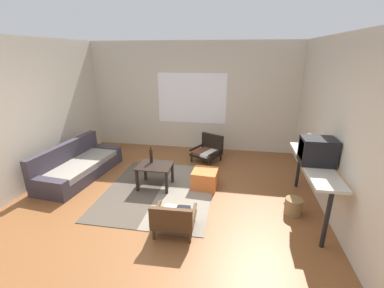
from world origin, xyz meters
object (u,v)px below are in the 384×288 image
Objects in this scene: couch at (78,167)px; glass_bottle at (151,156)px; armchair_striped_foreground at (173,218)px; ottoman_orange at (205,179)px; clay_vase at (308,145)px; console_shelf at (314,167)px; coffee_table at (155,170)px; armchair_by_window at (208,149)px; crt_television at (317,151)px; wicker_basket at (293,206)px.

glass_bottle is (1.60, -0.05, 0.37)m from couch.
couch is at bearing 148.69° from armchair_striped_foreground.
clay_vase is at bearing -0.74° from ottoman_orange.
console_shelf reaches higher than couch.
armchair_by_window is (0.84, 1.48, -0.09)m from coffee_table.
crt_television is 2.84m from glass_bottle.
clay_vase is at bearing 89.67° from crt_television.
armchair_by_window is at bearing 133.63° from crt_television.
crt_television is at bearing -11.07° from glass_bottle.
ottoman_orange reaches higher than wicker_basket.
ottoman_orange is (2.62, -0.02, -0.04)m from couch.
couch is 3.33× the size of armchair_striped_foreground.
couch is 4.16m from wicker_basket.
armchair_by_window is at bearing 27.21° from couch.
clay_vase is (2.64, 0.13, 0.60)m from coffee_table.
clay_vase is 1.06m from wicker_basket.
armchair_striped_foreground is at bearing -93.75° from armchair_by_window.
armchair_striped_foreground is at bearing -31.31° from couch.
armchair_by_window reaches higher than wicker_basket.
coffee_table is (1.70, -0.17, 0.15)m from couch.
coffee_table reaches higher than ottoman_orange.
crt_television reaches higher than wicker_basket.
couch is 1.12× the size of console_shelf.
glass_bottle is at bearing -124.74° from armchair_by_window.
glass_bottle reaches higher than couch.
ottoman_orange is (0.27, 1.42, -0.08)m from armchair_striped_foreground.
armchair_by_window is 2.36m from clay_vase.
crt_television reaches higher than coffee_table.
console_shelf is at bearing -7.72° from coffee_table.
ottoman_orange is 1.89m from console_shelf.
wicker_basket is (-0.23, -0.06, -0.93)m from crt_television.
glass_bottle is at bearing 130.04° from coffee_table.
armchair_striped_foreground reaches higher than wicker_basket.
coffee_table is 0.35× the size of console_shelf.
armchair_by_window reaches higher than ottoman_orange.
clay_vase reaches higher than armchair_striped_foreground.
armchair_striped_foreground reaches higher than ottoman_orange.
console_shelf reaches higher than armchair_by_window.
clay_vase reaches higher than wicker_basket.
clay_vase is (1.81, -1.35, 0.70)m from armchair_by_window.
console_shelf is at bearing 26.74° from wicker_basket.
clay_vase is at bearing 35.05° from armchair_striped_foreground.
crt_television reaches higher than clay_vase.
couch is at bearing 179.47° from clay_vase.
wicker_basket is at bearing 24.07° from armchair_striped_foreground.
crt_television is at bearing -46.37° from armchair_by_window.
armchair_by_window reaches higher than coffee_table.
ottoman_orange is at bearing 1.82° from glass_bottle.
armchair_striped_foreground is 2.30m from crt_television.
armchair_striped_foreground is (2.36, -1.44, 0.04)m from couch.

